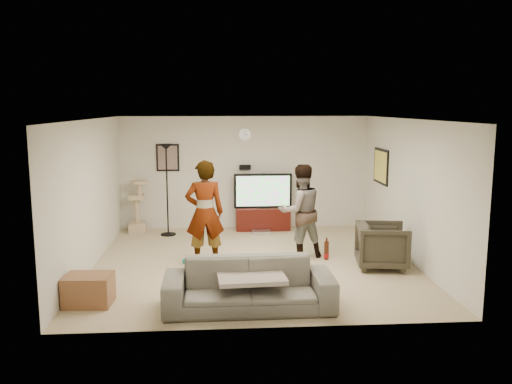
{
  "coord_description": "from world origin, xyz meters",
  "views": [
    {
      "loc": [
        -0.59,
        -8.89,
        2.72
      ],
      "look_at": [
        0.06,
        0.2,
        1.23
      ],
      "focal_mm": 36.9,
      "sensor_mm": 36.0,
      "label": 1
    }
  ],
  "objects": [
    {
      "name": "wall_back",
      "position": [
        0.0,
        2.75,
        1.25
      ],
      "size": [
        5.5,
        0.04,
        2.5
      ],
      "primitive_type": "cube",
      "color": "silver",
      "rests_on": "floor"
    },
    {
      "name": "tv_stand",
      "position": [
        0.38,
        2.5,
        0.25
      ],
      "size": [
        1.19,
        0.45,
        0.5
      ],
      "primitive_type": "cube",
      "color": "#3A0E09",
      "rests_on": "floor"
    },
    {
      "name": "wall_front",
      "position": [
        0.0,
        -2.75,
        1.25
      ],
      "size": [
        5.5,
        0.04,
        2.5
      ],
      "primitive_type": "cube",
      "color": "silver",
      "rests_on": "floor"
    },
    {
      "name": "floor_lamp",
      "position": [
        -1.68,
        2.15,
        0.97
      ],
      "size": [
        0.32,
        0.32,
        1.94
      ],
      "primitive_type": "cylinder",
      "color": "black",
      "rests_on": "floor"
    },
    {
      "name": "cat_tree",
      "position": [
        -2.37,
        2.49,
        0.57
      ],
      "size": [
        0.39,
        0.39,
        1.14
      ],
      "primitive_type": "cube",
      "rotation": [
        0.0,
        0.0,
        0.08
      ],
      "color": "tan",
      "rests_on": "floor"
    },
    {
      "name": "tv",
      "position": [
        0.38,
        2.5,
        0.87
      ],
      "size": [
        1.28,
        0.08,
        0.76
      ],
      "primitive_type": "cube",
      "color": "black",
      "rests_on": "tv_stand"
    },
    {
      "name": "toy_ball",
      "position": [
        -1.2,
        0.05,
        0.04
      ],
      "size": [
        0.09,
        0.09,
        0.09
      ],
      "primitive_type": "sphere",
      "color": "#00AAA8",
      "rests_on": "floor"
    },
    {
      "name": "wall_right",
      "position": [
        2.75,
        0.0,
        1.25
      ],
      "size": [
        0.04,
        5.5,
        2.5
      ],
      "primitive_type": "cube",
      "color": "silver",
      "rests_on": "floor"
    },
    {
      "name": "picture_back",
      "position": [
        -1.7,
        2.73,
        1.6
      ],
      "size": [
        0.42,
        0.03,
        0.52
      ],
      "primitive_type": "cube",
      "color": "#735E57",
      "rests_on": "wall_back"
    },
    {
      "name": "ceiling",
      "position": [
        0.0,
        0.0,
        2.51
      ],
      "size": [
        5.5,
        5.5,
        0.02
      ],
      "primitive_type": "cube",
      "color": "white",
      "rests_on": "wall_back"
    },
    {
      "name": "throw_blanket",
      "position": [
        -0.17,
        -2.1,
        0.45
      ],
      "size": [
        0.95,
        0.76,
        0.06
      ],
      "primitive_type": "cube",
      "rotation": [
        0.0,
        0.0,
        0.07
      ],
      "color": "#AC9B90",
      "rests_on": "sofa"
    },
    {
      "name": "wall_left",
      "position": [
        -2.75,
        0.0,
        1.25
      ],
      "size": [
        0.04,
        5.5,
        2.5
      ],
      "primitive_type": "cube",
      "color": "silver",
      "rests_on": "floor"
    },
    {
      "name": "beer_bottle",
      "position": [
        0.85,
        -2.1,
        0.79
      ],
      "size": [
        0.06,
        0.06,
        0.25
      ],
      "primitive_type": "cylinder",
      "color": "#4C1E0D",
      "rests_on": "sofa"
    },
    {
      "name": "armchair",
      "position": [
        2.16,
        -0.43,
        0.38
      ],
      "size": [
        0.95,
        0.93,
        0.76
      ],
      "primitive_type": "imported",
      "rotation": [
        0.0,
        0.0,
        1.42
      ],
      "color": "#332E24",
      "rests_on": "floor"
    },
    {
      "name": "picture_right",
      "position": [
        2.73,
        1.6,
        1.5
      ],
      "size": [
        0.03,
        0.78,
        0.62
      ],
      "primitive_type": "cube",
      "color": "#F8DD57",
      "rests_on": "wall_right"
    },
    {
      "name": "floor",
      "position": [
        0.0,
        0.0,
        -0.01
      ],
      "size": [
        5.5,
        5.5,
        0.02
      ],
      "primitive_type": "cube",
      "color": "tan",
      "rests_on": "ground"
    },
    {
      "name": "side_table",
      "position": [
        -2.4,
        -1.8,
        0.21
      ],
      "size": [
        0.66,
        0.51,
        0.42
      ],
      "primitive_type": "cube",
      "rotation": [
        0.0,
        0.0,
        -0.05
      ],
      "color": "brown",
      "rests_on": "floor"
    },
    {
      "name": "wall_clock",
      "position": [
        0.0,
        2.72,
        2.1
      ],
      "size": [
        0.26,
        0.04,
        0.26
      ],
      "primitive_type": "cylinder",
      "rotation": [
        1.57,
        0.0,
        0.0
      ],
      "color": "white",
      "rests_on": "wall_back"
    },
    {
      "name": "sofa",
      "position": [
        -0.2,
        -2.1,
        0.33
      ],
      "size": [
        2.29,
        0.91,
        0.67
      ],
      "primitive_type": "imported",
      "rotation": [
        0.0,
        0.0,
        0.01
      ],
      "color": "#646057",
      "rests_on": "floor"
    },
    {
      "name": "wall_speaker",
      "position": [
        0.0,
        2.69,
        1.38
      ],
      "size": [
        0.25,
        0.1,
        0.1
      ],
      "primitive_type": "cube",
      "color": "black",
      "rests_on": "wall_back"
    },
    {
      "name": "person_right",
      "position": [
        0.87,
        0.31,
        0.85
      ],
      "size": [
        0.96,
        0.84,
        1.7
      ],
      "primitive_type": "imported",
      "rotation": [
        0.0,
        0.0,
        3.41
      ],
      "color": "#374696",
      "rests_on": "floor"
    },
    {
      "name": "console_box",
      "position": [
        0.32,
        2.11,
        0.04
      ],
      "size": [
        0.4,
        0.3,
        0.07
      ],
      "primitive_type": "cube",
      "color": "silver",
      "rests_on": "floor"
    },
    {
      "name": "person_left",
      "position": [
        -0.84,
        -0.02,
        0.91
      ],
      "size": [
        0.71,
        0.51,
        1.82
      ],
      "primitive_type": "imported",
      "rotation": [
        0.0,
        0.0,
        3.25
      ],
      "color": "#9999A2",
      "rests_on": "floor"
    },
    {
      "name": "tv_screen",
      "position": [
        0.38,
        2.46,
        0.87
      ],
      "size": [
        1.17,
        0.01,
        0.67
      ],
      "primitive_type": "cube",
      "color": "#3DF242",
      "rests_on": "tv"
    }
  ]
}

